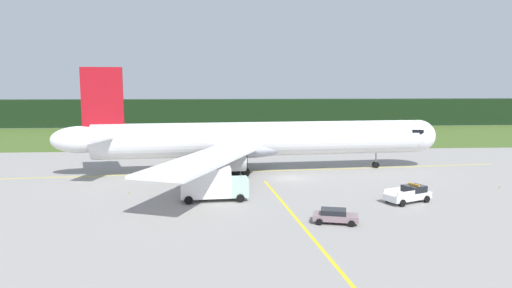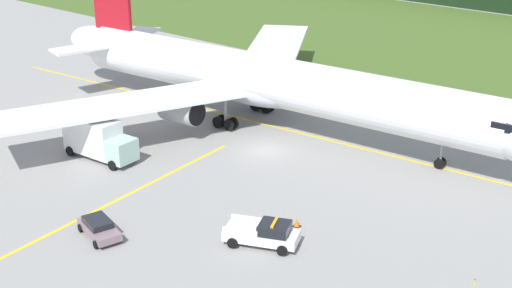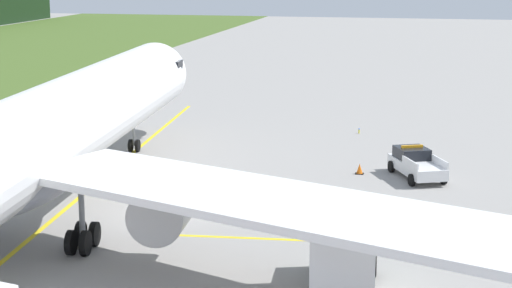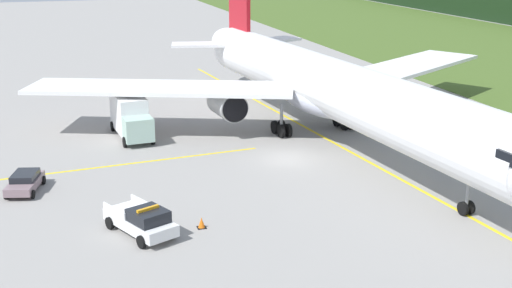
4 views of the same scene
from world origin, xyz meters
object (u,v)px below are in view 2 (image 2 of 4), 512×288
object	(u,v)px
airliner	(264,81)
ops_pickup_truck	(264,233)
catering_truck	(98,138)
staff_car	(99,227)
apron_cone	(297,222)

from	to	relation	value
airliner	ops_pickup_truck	size ratio (longest dim) A/B	10.05
ops_pickup_truck	catering_truck	xyz separation A→B (m)	(-21.20, 2.14, 1.02)
staff_car	apron_cone	xyz separation A→B (m)	(9.87, 10.29, -0.37)
catering_truck	staff_car	size ratio (longest dim) A/B	1.70
airliner	staff_car	size ratio (longest dim) A/B	12.83
airliner	staff_car	bearing A→B (deg)	-77.13
catering_truck	apron_cone	distance (m)	21.43
staff_car	apron_cone	bearing A→B (deg)	46.19
ops_pickup_truck	staff_car	size ratio (longest dim) A/B	1.28
airliner	catering_truck	xyz separation A→B (m)	(-5.70, -16.32, -2.70)
airliner	staff_car	xyz separation A→B (m)	(5.75, -25.18, -3.93)
airliner	catering_truck	bearing A→B (deg)	-109.25
catering_truck	apron_cone	xyz separation A→B (m)	(21.32, 1.43, -1.59)
ops_pickup_truck	catering_truck	world-z (taller)	catering_truck
ops_pickup_truck	airliner	bearing A→B (deg)	130.01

